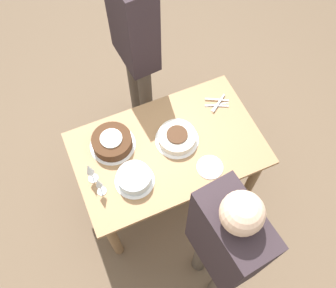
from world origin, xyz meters
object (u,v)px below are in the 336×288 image
object	(u,v)px
cake_center_white	(177,137)
person_watching	(223,246)
cake_back_decorated	(134,178)
wine_glass_near	(99,184)
wine_glass_far	(90,170)
cake_front_chocolate	(112,142)
person_cutting	(134,36)

from	to	relation	value
cake_center_white	person_watching	world-z (taller)	person_watching
cake_center_white	cake_back_decorated	bearing A→B (deg)	24.14
cake_back_decorated	person_watching	xyz separation A→B (m)	(-0.28, 0.63, 0.19)
cake_center_white	person_watching	xyz separation A→B (m)	(0.09, 0.80, 0.20)
wine_glass_near	wine_glass_far	size ratio (longest dim) A/B	0.95
cake_front_chocolate	wine_glass_near	size ratio (longest dim) A/B	1.61
cake_front_chocolate	cake_back_decorated	world-z (taller)	cake_front_chocolate
cake_back_decorated	person_cutting	distance (m)	1.01
cake_front_chocolate	cake_center_white	bearing A→B (deg)	161.79
cake_back_decorated	cake_front_chocolate	bearing A→B (deg)	-82.15
cake_front_chocolate	person_watching	size ratio (longest dim) A/B	0.18
cake_back_decorated	wine_glass_far	bearing A→B (deg)	-27.15
wine_glass_far	cake_front_chocolate	bearing A→B (deg)	-137.72
wine_glass_near	person_watching	size ratio (longest dim) A/B	0.11
cake_center_white	wine_glass_far	bearing A→B (deg)	4.10
cake_center_white	wine_glass_near	size ratio (longest dim) A/B	1.56
wine_glass_near	person_cutting	xyz separation A→B (m)	(-0.59, -0.89, 0.15)
wine_glass_near	wine_glass_far	xyz separation A→B (m)	(0.02, -0.11, 0.01)
cake_center_white	cake_back_decorated	xyz separation A→B (m)	(0.37, 0.17, 0.01)
cake_center_white	wine_glass_far	xyz separation A→B (m)	(0.61, 0.04, 0.10)
wine_glass_near	person_cutting	bearing A→B (deg)	-123.45
person_cutting	wine_glass_near	bearing A→B (deg)	-38.09
person_watching	cake_front_chocolate	bearing A→B (deg)	12.56
cake_back_decorated	person_cutting	bearing A→B (deg)	-112.20
cake_center_white	person_cutting	world-z (taller)	person_cutting
cake_center_white	person_cutting	distance (m)	0.78
cake_center_white	wine_glass_near	bearing A→B (deg)	14.25
wine_glass_far	wine_glass_near	bearing A→B (deg)	101.67
cake_front_chocolate	wine_glass_far	world-z (taller)	wine_glass_far
cake_front_chocolate	person_cutting	distance (m)	0.77
person_watching	cake_center_white	bearing A→B (deg)	-13.01
cake_center_white	person_cutting	size ratio (longest dim) A/B	0.17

